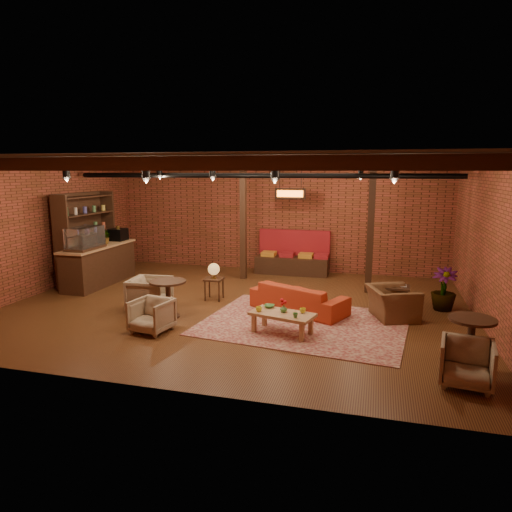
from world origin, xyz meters
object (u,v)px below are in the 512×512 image
(armchair_b, at_px, (152,314))
(round_table_right, at_px, (471,335))
(side_table_book, at_px, (397,288))
(armchair_far, at_px, (467,361))
(side_table_lamp, at_px, (214,272))
(plant_tall, at_px, (447,247))
(coffee_table, at_px, (282,315))
(sofa, at_px, (299,298))
(armchair_a, at_px, (150,293))
(armchair_right, at_px, (392,298))
(round_table_left, at_px, (168,293))

(armchair_b, height_order, round_table_right, round_table_right)
(side_table_book, height_order, armchair_far, armchair_far)
(armchair_b, bearing_deg, side_table_lamp, 90.62)
(armchair_b, xyz_separation_m, plant_tall, (5.44, 2.85, 1.05))
(round_table_right, height_order, plant_tall, plant_tall)
(coffee_table, bearing_deg, round_table_right, -14.01)
(side_table_book, distance_m, round_table_right, 2.91)
(sofa, height_order, coffee_table, coffee_table)
(side_table_lamp, xyz_separation_m, armchair_b, (-0.38, -2.33, -0.32))
(armchair_a, height_order, side_table_book, armchair_a)
(sofa, relative_size, armchair_right, 2.09)
(armchair_right, height_order, round_table_right, armchair_right)
(round_table_left, relative_size, armchair_a, 0.95)
(side_table_lamp, height_order, armchair_a, side_table_lamp)
(armchair_a, distance_m, round_table_right, 6.22)
(round_table_right, bearing_deg, coffee_table, 165.99)
(armchair_b, relative_size, armchair_far, 0.96)
(round_table_right, distance_m, plant_tall, 3.20)
(armchair_b, xyz_separation_m, side_table_book, (4.47, 2.51, 0.17))
(round_table_right, bearing_deg, round_table_left, 168.75)
(round_table_left, xyz_separation_m, armchair_a, (-0.56, 0.27, -0.11))
(side_table_book, bearing_deg, round_table_left, -160.05)
(armchair_b, distance_m, armchair_right, 4.79)
(round_table_right, bearing_deg, armchair_right, 116.10)
(armchair_a, height_order, round_table_right, armchair_a)
(armchair_far, bearing_deg, armchair_right, 117.11)
(coffee_table, bearing_deg, plant_tall, 37.05)
(side_table_book, relative_size, round_table_right, 0.72)
(round_table_left, xyz_separation_m, armchair_b, (0.07, -0.86, -0.18))
(coffee_table, xyz_separation_m, round_table_left, (-2.44, 0.33, 0.17))
(side_table_lamp, bearing_deg, sofa, -11.09)
(armchair_b, bearing_deg, round_table_left, 104.58)
(armchair_a, distance_m, plant_tall, 6.38)
(side_table_lamp, distance_m, side_table_book, 4.10)
(armchair_a, bearing_deg, round_table_left, -119.92)
(coffee_table, relative_size, side_table_lamp, 1.46)
(armchair_b, bearing_deg, armchair_right, 34.21)
(sofa, xyz_separation_m, coffee_table, (-0.08, -1.39, 0.05))
(round_table_left, relative_size, armchair_right, 0.78)
(sofa, bearing_deg, armchair_b, 62.56)
(coffee_table, distance_m, armchair_right, 2.45)
(armchair_far, relative_size, plant_tall, 0.26)
(round_table_left, relative_size, round_table_right, 0.96)
(round_table_left, height_order, armchair_a, armchair_a)
(armchair_right, bearing_deg, armchair_a, 79.05)
(round_table_left, bearing_deg, round_table_right, -11.25)
(armchair_right, distance_m, round_table_right, 2.45)
(side_table_lamp, height_order, armchair_far, side_table_lamp)
(coffee_table, distance_m, armchair_a, 3.06)
(round_table_left, height_order, armchair_b, round_table_left)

